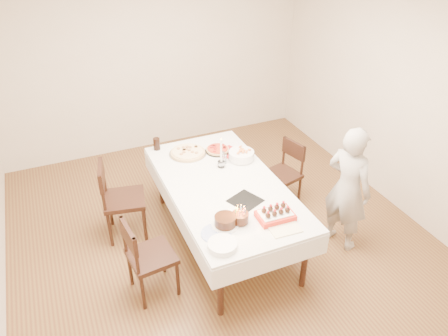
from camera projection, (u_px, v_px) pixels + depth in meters
name	position (u px, v px, depth m)	size (l,w,h in m)	color
floor	(223.00, 241.00, 4.91)	(5.00, 5.00, 0.00)	#532F1C
wall_back	(153.00, 58.00, 6.13)	(4.50, 0.04, 2.70)	beige
wall_right	(405.00, 98.00, 4.94)	(0.04, 5.00, 2.70)	beige
dining_table	(224.00, 212.00, 4.74)	(1.14, 2.14, 0.75)	silver
chair_right_savory	(282.00, 175.00, 5.31)	(0.42, 0.42, 0.82)	black
chair_left_savory	(124.00, 199.00, 4.79)	(0.48, 0.48, 0.94)	black
chair_left_dessert	(152.00, 256.00, 4.08)	(0.45, 0.45, 0.87)	black
person	(348.00, 189.00, 4.54)	(0.52, 0.34, 1.42)	#BAB6B0
pizza_white	(188.00, 153.00, 5.05)	(0.43, 0.43, 0.04)	beige
pizza_pepperoni	(218.00, 150.00, 5.11)	(0.29, 0.29, 0.04)	red
red_placemat	(230.00, 152.00, 5.10)	(0.25, 0.25, 0.01)	#B21E1E
pasta_bowl	(241.00, 155.00, 4.94)	(0.29, 0.29, 0.09)	white
taper_candle	(221.00, 152.00, 4.73)	(0.08, 0.08, 0.37)	white
shaker_pair	(225.00, 159.00, 4.87)	(0.10, 0.10, 0.12)	white
cola_glass	(157.00, 144.00, 5.12)	(0.08, 0.08, 0.15)	black
layer_cake	(225.00, 221.00, 3.95)	(0.25, 0.25, 0.10)	#32190C
cake_board	(245.00, 201.00, 4.30)	(0.28, 0.28, 0.01)	black
birthday_cake	(240.00, 215.00, 3.97)	(0.16, 0.16, 0.15)	#3C1910
strawberry_box	(275.00, 215.00, 4.04)	(0.34, 0.23, 0.08)	red
box_lid	(285.00, 229.00, 3.93)	(0.28, 0.19, 0.02)	beige
plate_stack	(222.00, 245.00, 3.72)	(0.26, 0.26, 0.05)	white
china_plate	(216.00, 233.00, 3.88)	(0.27, 0.27, 0.01)	white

